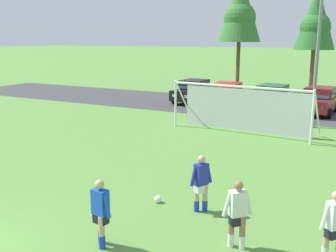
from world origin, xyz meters
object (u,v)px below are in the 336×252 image
soccer_goal (243,107)px  player_midfield_center (237,215)px  player_striker_near (334,227)px  parked_car_slot_far_left (194,91)px  player_defender_far (101,213)px  player_winger_left (201,184)px  parked_car_slot_left (227,95)px  street_lamp (321,50)px  parked_car_slot_center (319,100)px  soccer_ball (158,199)px  parked_car_slot_center_left (272,97)px

soccer_goal → player_midfield_center: size_ratio=4.61×
player_striker_near → parked_car_slot_far_left: 22.07m
player_striker_near → player_midfield_center: 2.07m
player_defender_far → player_winger_left: size_ratio=1.00×
parked_car_slot_far_left → parked_car_slot_left: (2.93, -0.76, 0.00)m
player_striker_near → soccer_goal: bearing=116.3°
soccer_goal → street_lamp: street_lamp is taller
soccer_goal → player_midfield_center: bearing=-73.3°
soccer_goal → parked_car_slot_center: (2.84, 7.15, -0.42)m
soccer_ball → parked_car_slot_center: 17.44m
parked_car_slot_far_left → parked_car_slot_center_left: size_ratio=1.00×
player_midfield_center → player_winger_left: bearing=136.6°
player_defender_far → soccer_goal: bearing=92.8°
player_striker_near → player_defender_far: bearing=-159.6°
soccer_ball → street_lamp: 13.80m
player_midfield_center → parked_car_slot_left: parked_car_slot_left is taller
soccer_ball → player_defender_far: bearing=-88.9°
parked_car_slot_center_left → soccer_goal: bearing=-88.6°
player_striker_near → player_winger_left: (-3.55, 1.04, 0.00)m
parked_car_slot_far_left → player_midfield_center: bearing=-63.0°
player_defender_far → player_winger_left: same height
player_striker_near → player_defender_far: size_ratio=1.00×
soccer_ball → player_winger_left: 1.54m
player_midfield_center → player_striker_near: bearing=11.0°
player_winger_left → parked_car_slot_center: bearing=87.0°
soccer_ball → player_winger_left: player_winger_left is taller
player_winger_left → parked_car_slot_center: 17.26m
soccer_ball → street_lamp: (2.65, 12.91, 4.09)m
parked_car_slot_center_left → player_winger_left: bearing=-82.9°
parked_car_slot_left → parked_car_slot_center: same height
soccer_ball → parked_car_slot_far_left: parked_car_slot_far_left is taller
parked_car_slot_far_left → street_lamp: street_lamp is taller
soccer_ball → soccer_goal: soccer_goal is taller
parked_car_slot_left → parked_car_slot_center: 6.16m
parked_car_slot_center → street_lamp: size_ratio=0.53×
parked_car_slot_left → parked_car_slot_center: bearing=3.3°
soccer_ball → player_defender_far: player_defender_far is taller
player_midfield_center → player_winger_left: same height
soccer_ball → street_lamp: size_ratio=0.03×
player_defender_far → parked_car_slot_center_left: parked_car_slot_center_left is taller
soccer_ball → soccer_goal: 10.21m
soccer_ball → player_defender_far: (0.05, -2.80, 0.71)m
player_winger_left → player_defender_far: bearing=-114.7°
player_defender_far → soccer_ball: bearing=91.1°
player_striker_near → player_midfield_center: same height
soccer_ball → street_lamp: street_lamp is taller
parked_car_slot_center → player_striker_near: bearing=-81.7°
player_striker_near → parked_car_slot_left: size_ratio=0.38×
soccer_goal → player_winger_left: (1.95, -10.08, -0.47)m
soccer_goal → player_winger_left: 10.28m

